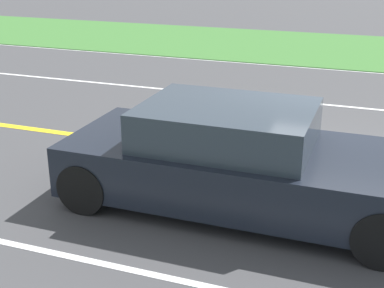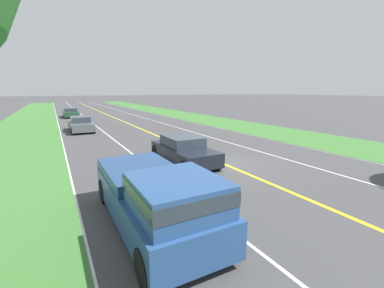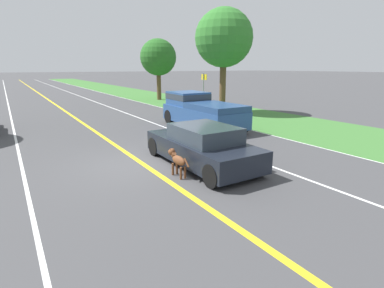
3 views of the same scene
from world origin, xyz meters
name	(u,v)px [view 3 (image 3 of 3)]	position (x,y,z in m)	size (l,w,h in m)	color
ground_plane	(142,164)	(0.00, 0.00, 0.00)	(400.00, 400.00, 0.00)	#424244
centre_divider_line	(142,163)	(0.00, 0.00, 0.00)	(0.18, 160.00, 0.01)	yellow
lane_edge_line_right	(284,138)	(7.00, 0.00, 0.00)	(0.14, 160.00, 0.01)	white
lane_dash_same_dir	(224,149)	(3.50, 0.00, 0.00)	(0.10, 160.00, 0.01)	white
lane_dash_oncoming	(25,184)	(-3.50, 0.00, 0.00)	(0.10, 160.00, 0.01)	white
grass_verge_right	(325,131)	(10.00, 0.00, 0.01)	(6.00, 160.00, 0.03)	#3D7533
ego_car	(202,146)	(1.65, -1.19, 0.64)	(1.94, 4.50, 1.36)	black
dog	(177,160)	(0.44, -1.66, 0.51)	(0.25, 1.13, 0.81)	brown
pickup_truck	(201,110)	(5.20, 4.27, 0.92)	(2.10, 5.36, 1.81)	#284C84
roadside_tree_right_near	(224,38)	(9.30, 7.70, 5.03)	(3.88, 3.88, 7.00)	brown
roadside_tree_right_far	(158,58)	(9.36, 17.99, 4.05)	(3.47, 3.47, 5.82)	brown
street_sign	(204,88)	(8.55, 8.97, 1.71)	(0.11, 0.64, 2.73)	gray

